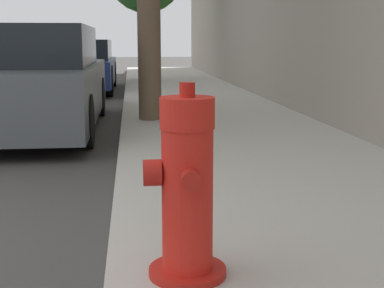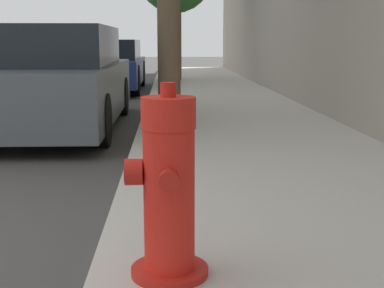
% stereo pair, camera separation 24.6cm
% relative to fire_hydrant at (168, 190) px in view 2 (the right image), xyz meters
% --- Properties ---
extents(sidewalk_slab, '(2.69, 40.00, 0.15)m').
position_rel_fire_hydrant_xyz_m(sidewalk_slab, '(0.96, 0.30, -0.48)').
color(sidewalk_slab, '#B7B2A8').
rests_on(sidewalk_slab, ground_plane).
extents(fire_hydrant, '(0.38, 0.37, 0.90)m').
position_rel_fire_hydrant_xyz_m(fire_hydrant, '(0.00, 0.00, 0.00)').
color(fire_hydrant, red).
rests_on(fire_hydrant, sidewalk_slab).
extents(parked_car_near, '(1.73, 4.49, 1.43)m').
position_rel_fire_hydrant_xyz_m(parked_car_near, '(-1.55, 5.24, 0.13)').
color(parked_car_near, '#4C5156').
rests_on(parked_car_near, ground_plane).
extents(parked_car_mid, '(1.84, 4.31, 1.26)m').
position_rel_fire_hydrant_xyz_m(parked_car_mid, '(-1.57, 11.16, 0.07)').
color(parked_car_mid, navy).
rests_on(parked_car_mid, ground_plane).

